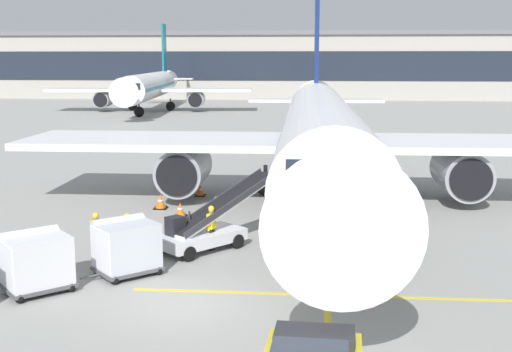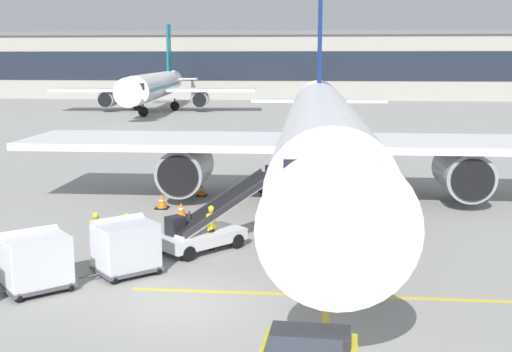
{
  "view_description": "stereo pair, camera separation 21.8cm",
  "coord_description": "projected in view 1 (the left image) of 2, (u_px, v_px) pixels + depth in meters",
  "views": [
    {
      "loc": [
        3.85,
        -18.36,
        7.24
      ],
      "look_at": [
        1.66,
        6.44,
        2.78
      ],
      "focal_mm": 46.26,
      "sensor_mm": 36.0,
      "label": 1
    },
    {
      "loc": [
        4.06,
        -18.34,
        7.24
      ],
      "look_at": [
        1.66,
        6.44,
        2.78
      ],
      "focal_mm": 46.26,
      "sensor_mm": 36.0,
      "label": 2
    }
  ],
  "objects": [
    {
      "name": "ground_plane",
      "position": [
        182.0,
        305.0,
        19.61
      ],
      "size": [
        600.0,
        600.0,
        0.0
      ],
      "primitive_type": "plane",
      "color": "gray"
    },
    {
      "name": "parked_airplane",
      "position": [
        321.0,
        133.0,
        33.73
      ],
      "size": [
        30.75,
        40.69,
        13.52
      ],
      "color": "white",
      "rests_on": "ground"
    },
    {
      "name": "belt_loader",
      "position": [
        206.0,
        228.0,
        25.24
      ],
      "size": [
        4.48,
        4.93,
        2.7
      ],
      "color": "silver",
      "rests_on": "ground"
    },
    {
      "name": "baggage_cart_lead",
      "position": [
        126.0,
        246.0,
        22.25
      ],
      "size": [
        2.56,
        2.53,
        1.91
      ],
      "color": "#515156",
      "rests_on": "ground"
    },
    {
      "name": "baggage_cart_second",
      "position": [
        36.0,
        261.0,
        20.61
      ],
      "size": [
        2.56,
        2.53,
        1.91
      ],
      "color": "#515156",
      "rests_on": "ground"
    },
    {
      "name": "ground_crew_by_loader",
      "position": [
        128.0,
        233.0,
        23.82
      ],
      "size": [
        0.55,
        0.35,
        1.74
      ],
      "color": "#514C42",
      "rests_on": "ground"
    },
    {
      "name": "ground_crew_by_carts",
      "position": [
        103.0,
        246.0,
        22.25
      ],
      "size": [
        0.39,
        0.51,
        1.74
      ],
      "color": "#514C42",
      "rests_on": "ground"
    },
    {
      "name": "ground_crew_marshaller",
      "position": [
        211.0,
        225.0,
        25.04
      ],
      "size": [
        0.35,
        0.55,
        1.74
      ],
      "color": "black",
      "rests_on": "ground"
    },
    {
      "name": "ground_crew_wingwalker",
      "position": [
        96.0,
        233.0,
        23.9
      ],
      "size": [
        0.53,
        0.37,
        1.74
      ],
      "color": "black",
      "rests_on": "ground"
    },
    {
      "name": "safety_cone_engine_keepout",
      "position": [
        180.0,
        210.0,
        30.45
      ],
      "size": [
        0.59,
        0.59,
        0.67
      ],
      "color": "black",
      "rests_on": "ground"
    },
    {
      "name": "safety_cone_wingtip",
      "position": [
        200.0,
        190.0,
        35.09
      ],
      "size": [
        0.53,
        0.53,
        0.61
      ],
      "color": "black",
      "rests_on": "ground"
    },
    {
      "name": "safety_cone_nose_mark",
      "position": [
        160.0,
        202.0,
        32.1
      ],
      "size": [
        0.63,
        0.63,
        0.72
      ],
      "color": "black",
      "rests_on": "ground"
    },
    {
      "name": "apron_guidance_line_lead_in",
      "position": [
        322.0,
        202.0,
        33.61
      ],
      "size": [
        0.2,
        110.0,
        0.01
      ],
      "color": "yellow",
      "rests_on": "ground"
    },
    {
      "name": "apron_guidance_line_stop_bar",
      "position": [
        323.0,
        295.0,
        20.43
      ],
      "size": [
        12.0,
        0.2,
        0.01
      ],
      "color": "yellow",
      "rests_on": "ground"
    },
    {
      "name": "terminal_building",
      "position": [
        274.0,
        65.0,
        123.23
      ],
      "size": [
        128.63,
        17.74,
        11.91
      ],
      "color": "#A8A399",
      "rests_on": "ground"
    },
    {
      "name": "distant_airplane",
      "position": [
        150.0,
        87.0,
        90.56
      ],
      "size": [
        28.2,
        37.11,
        12.52
      ],
      "color": "white",
      "rests_on": "ground"
    }
  ]
}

